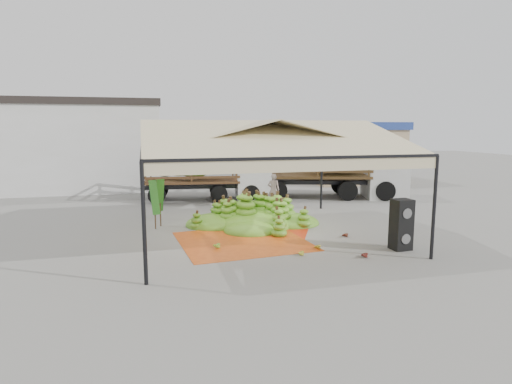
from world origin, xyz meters
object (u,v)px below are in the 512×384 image
object	(u,v)px
vendor	(274,190)
truck_left	(213,174)
speaker_stack	(401,225)
truck_right	(339,168)
banana_heap	(256,210)

from	to	relation	value
vendor	truck_left	xyz separation A→B (m)	(-2.53, 2.61, 0.59)
speaker_stack	truck_right	size ratio (longest dim) A/B	0.20
speaker_stack	truck_right	xyz separation A→B (m)	(2.54, 9.79, 0.81)
banana_heap	speaker_stack	xyz separation A→B (m)	(3.49, -4.49, 0.21)
banana_heap	vendor	size ratio (longest dim) A/B	3.47
banana_heap	speaker_stack	world-z (taller)	speaker_stack
truck_left	truck_right	world-z (taller)	truck_right
speaker_stack	truck_left	bearing A→B (deg)	107.59
truck_left	truck_right	xyz separation A→B (m)	(6.72, -0.96, 0.24)
vendor	truck_right	size ratio (longest dim) A/B	0.20
banana_heap	vendor	distance (m)	4.10
speaker_stack	vendor	size ratio (longest dim) A/B	1.01
truck_right	banana_heap	bearing A→B (deg)	-122.33
vendor	truck_right	xyz separation A→B (m)	(4.18, 1.65, 0.83)
speaker_stack	truck_left	distance (m)	11.55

